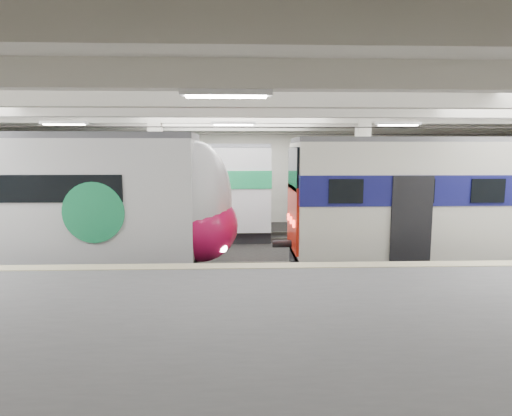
{
  "coord_description": "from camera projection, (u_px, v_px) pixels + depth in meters",
  "views": [
    {
      "loc": [
        0.24,
        -13.63,
        3.94
      ],
      "look_at": [
        0.77,
        1.0,
        2.0
      ],
      "focal_mm": 30.0,
      "sensor_mm": 36.0,
      "label": 1
    }
  ],
  "objects": [
    {
      "name": "far_train",
      "position": [
        121.0,
        191.0,
        18.99
      ],
      "size": [
        13.26,
        2.76,
        4.26
      ],
      "rotation": [
        0.0,
        0.0,
        0.0
      ],
      "color": "silver",
      "rests_on": "ground"
    },
    {
      "name": "older_rer",
      "position": [
        491.0,
        202.0,
        14.02
      ],
      "size": [
        13.24,
        2.92,
        4.38
      ],
      "color": "silver",
      "rests_on": "ground"
    },
    {
      "name": "modern_emu",
      "position": [
        35.0,
        206.0,
        13.49
      ],
      "size": [
        14.01,
        2.89,
        4.51
      ],
      "color": "silver",
      "rests_on": "ground"
    },
    {
      "name": "station_hall",
      "position": [
        232.0,
        177.0,
        11.86
      ],
      "size": [
        36.0,
        24.0,
        5.75
      ],
      "color": "black",
      "rests_on": "ground"
    }
  ]
}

